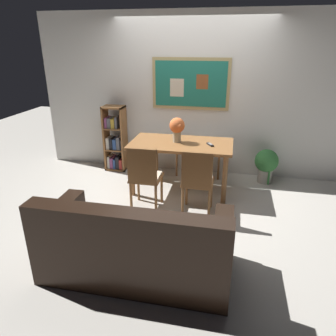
{
  "coord_description": "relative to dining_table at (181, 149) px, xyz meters",
  "views": [
    {
      "loc": [
        0.68,
        -3.97,
        2.13
      ],
      "look_at": [
        -0.07,
        -0.37,
        0.65
      ],
      "focal_mm": 33.56,
      "sensor_mm": 36.0,
      "label": 1
    }
  ],
  "objects": [
    {
      "name": "ground_plane",
      "position": [
        0.03,
        -0.38,
        -0.65
      ],
      "size": [
        12.0,
        12.0,
        0.0
      ],
      "primitive_type": "plane",
      "color": "#B7B2A8"
    },
    {
      "name": "wall_back_with_painting",
      "position": [
        0.02,
        0.86,
        0.65
      ],
      "size": [
        5.2,
        0.14,
        2.6
      ],
      "color": "silver",
      "rests_on": "ground_plane"
    },
    {
      "name": "dining_table",
      "position": [
        0.0,
        0.0,
        0.0
      ],
      "size": [
        1.49,
        0.82,
        0.76
      ],
      "color": "brown",
      "rests_on": "ground_plane"
    },
    {
      "name": "dining_chair_far_right",
      "position": [
        0.38,
        0.75,
        -0.12
      ],
      "size": [
        0.4,
        0.41,
        0.91
      ],
      "color": "brown",
      "rests_on": "ground_plane"
    },
    {
      "name": "dining_chair_far_left",
      "position": [
        -0.33,
        0.76,
        -0.12
      ],
      "size": [
        0.4,
        0.41,
        0.91
      ],
      "color": "brown",
      "rests_on": "ground_plane"
    },
    {
      "name": "dining_chair_near_left",
      "position": [
        -0.36,
        -0.72,
        -0.12
      ],
      "size": [
        0.4,
        0.41,
        0.91
      ],
      "color": "brown",
      "rests_on": "ground_plane"
    },
    {
      "name": "dining_chair_near_right",
      "position": [
        0.33,
        -0.72,
        -0.12
      ],
      "size": [
        0.4,
        0.41,
        0.91
      ],
      "color": "brown",
      "rests_on": "ground_plane"
    },
    {
      "name": "leather_couch",
      "position": [
        -0.11,
        -1.97,
        -0.34
      ],
      "size": [
        1.8,
        0.84,
        0.84
      ],
      "color": "black",
      "rests_on": "ground_plane"
    },
    {
      "name": "bookshelf",
      "position": [
        -1.27,
        0.61,
        -0.14
      ],
      "size": [
        0.36,
        0.28,
        1.13
      ],
      "color": "brown",
      "rests_on": "ground_plane"
    },
    {
      "name": "potted_ivy",
      "position": [
        1.29,
        0.55,
        -0.34
      ],
      "size": [
        0.37,
        0.37,
        0.55
      ],
      "color": "#B2ADA3",
      "rests_on": "ground_plane"
    },
    {
      "name": "flower_vase",
      "position": [
        -0.07,
        0.02,
        0.33
      ],
      "size": [
        0.22,
        0.22,
        0.36
      ],
      "color": "tan",
      "rests_on": "dining_table"
    },
    {
      "name": "tv_remote",
      "position": [
        0.42,
        -0.04,
        0.12
      ],
      "size": [
        0.12,
        0.16,
        0.02
      ],
      "color": "black",
      "rests_on": "dining_table"
    }
  ]
}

